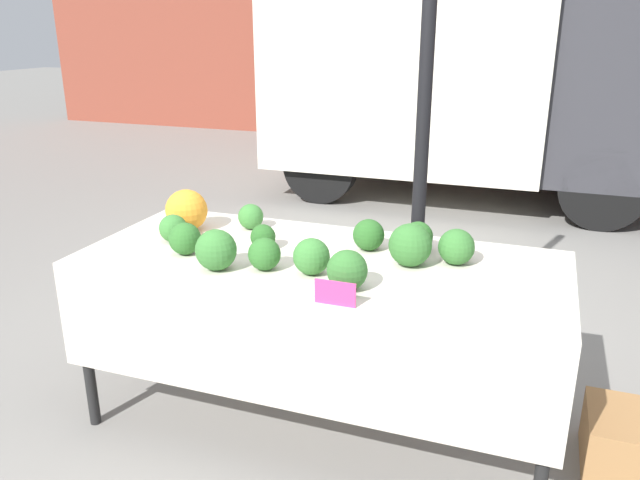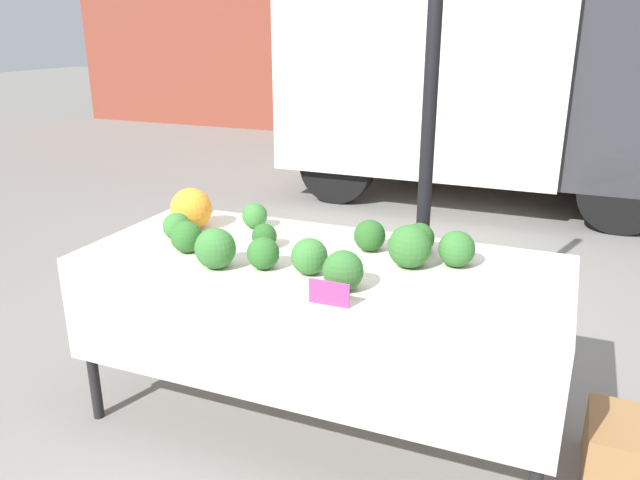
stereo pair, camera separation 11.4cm
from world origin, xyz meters
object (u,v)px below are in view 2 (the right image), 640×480
Objects in this scene: parked_truck at (484,58)px; produce_crate at (634,452)px; price_sign at (329,293)px; orange_cauliflower at (191,209)px.

produce_crate is (1.37, -4.47, -1.32)m from parked_truck.
price_sign is (0.24, -5.02, -0.58)m from parked_truck.
orange_cauliflower is 0.54× the size of produce_crate.
price_sign is at bearing -30.93° from orange_cauliflower.
produce_crate is (2.09, -0.03, -0.80)m from orange_cauliflower.
price_sign is 1.46m from produce_crate.
parked_truck is 11.02× the size of produce_crate.
parked_truck is at bearing 80.80° from orange_cauliflower.
parked_truck is at bearing 107.10° from produce_crate.
orange_cauliflower is 2.24m from produce_crate.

